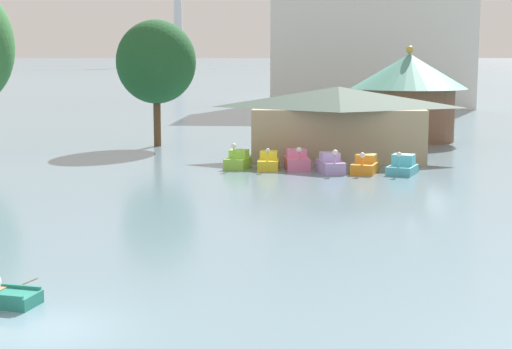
{
  "coord_description": "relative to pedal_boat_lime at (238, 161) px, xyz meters",
  "views": [
    {
      "loc": [
        7.55,
        -21.94,
        7.84
      ],
      "look_at": [
        4.69,
        19.12,
        1.64
      ],
      "focal_mm": 57.43,
      "sensor_mm": 36.0,
      "label": 1
    }
  ],
  "objects": [
    {
      "name": "boathouse",
      "position": [
        6.88,
        5.4,
        2.27
      ],
      "size": [
        13.28,
        7.27,
        5.32
      ],
      "color": "tan",
      "rests_on": "ground"
    },
    {
      "name": "pedal_boat_lavender",
      "position": [
        6.23,
        -1.68,
        0.03
      ],
      "size": [
        1.94,
        2.68,
        1.64
      ],
      "rotation": [
        0.0,
        0.0,
        -1.32
      ],
      "color": "#B299D8",
      "rests_on": "ground"
    },
    {
      "name": "background_building_block",
      "position": [
        13.19,
        66.05,
        11.82
      ],
      "size": [
        28.69,
        15.67,
        24.62
      ],
      "color": "silver",
      "rests_on": "ground"
    },
    {
      "name": "green_roof_pavilion",
      "position": [
        13.48,
        18.48,
        3.77
      ],
      "size": [
        10.24,
        10.24,
        8.34
      ],
      "color": "brown",
      "rests_on": "ground"
    },
    {
      "name": "ground_plane",
      "position": [
        -2.51,
        -32.83,
        -0.51
      ],
      "size": [
        2000.0,
        2000.0,
        0.0
      ],
      "primitive_type": "plane",
      "color": "slate"
    },
    {
      "name": "shoreline_tree_mid",
      "position": [
        -7.92,
        12.6,
        6.47
      ],
      "size": [
        6.6,
        6.6,
        10.45
      ],
      "color": "brown",
      "rests_on": "ground"
    },
    {
      "name": "pedal_boat_lime",
      "position": [
        0.0,
        0.0,
        0.0
      ],
      "size": [
        1.8,
        2.49,
        1.79
      ],
      "rotation": [
        0.0,
        0.0,
        -1.77
      ],
      "color": "#8CCC3F",
      "rests_on": "ground"
    },
    {
      "name": "pedal_boat_pink",
      "position": [
        3.99,
        0.1,
        0.02
      ],
      "size": [
        1.9,
        2.85,
        1.59
      ],
      "rotation": [
        0.0,
        0.0,
        -1.43
      ],
      "color": "pink",
      "rests_on": "ground"
    },
    {
      "name": "pedal_boat_yellow",
      "position": [
        2.1,
        -0.33,
        -0.03
      ],
      "size": [
        1.37,
        2.42,
        1.54
      ],
      "rotation": [
        0.0,
        0.0,
        -1.58
      ],
      "color": "yellow",
      "rests_on": "ground"
    },
    {
      "name": "pedal_boat_cyan",
      "position": [
        10.87,
        -1.85,
        -0.02
      ],
      "size": [
        2.32,
        2.81,
        1.54
      ],
      "rotation": [
        0.0,
        0.0,
        -1.92
      ],
      "color": "#4CB7CC",
      "rests_on": "ground"
    },
    {
      "name": "pedal_boat_orange",
      "position": [
        8.49,
        -1.59,
        -0.03
      ],
      "size": [
        2.06,
        2.82,
        1.47
      ],
      "rotation": [
        0.0,
        0.0,
        -1.82
      ],
      "color": "orange",
      "rests_on": "ground"
    }
  ]
}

